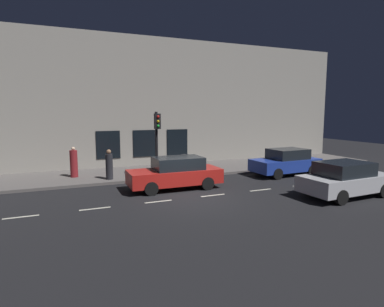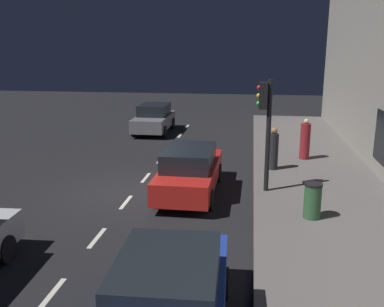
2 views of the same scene
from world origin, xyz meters
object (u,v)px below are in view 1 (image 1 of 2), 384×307
object	(u,v)px
traffic_light	(157,134)
pedestrian_0	(109,166)
parked_car_0	(345,179)
parked_car_3	(286,162)
pedestrian_1	(74,163)
parked_car_1	(176,173)
trash_bin	(185,162)

from	to	relation	value
traffic_light	pedestrian_0	distance (m)	3.13
parked_car_0	parked_car_3	bearing A→B (deg)	168.77
parked_car_3	pedestrian_1	world-z (taller)	pedestrian_1
traffic_light	parked_car_1	size ratio (longest dim) A/B	0.80
traffic_light	parked_car_1	distance (m)	3.02
traffic_light	pedestrian_0	size ratio (longest dim) A/B	2.23
parked_car_1	trash_bin	size ratio (longest dim) A/B	4.55
parked_car_0	pedestrian_1	bearing A→B (deg)	-130.07
pedestrian_1	parked_car_1	bearing A→B (deg)	42.65
parked_car_3	pedestrian_1	bearing A→B (deg)	71.31
pedestrian_0	pedestrian_1	world-z (taller)	pedestrian_1
traffic_light	pedestrian_0	world-z (taller)	traffic_light
parked_car_3	traffic_light	bearing A→B (deg)	75.14
parked_car_0	trash_bin	xyz separation A→B (m)	(8.05, 4.59, -0.14)
traffic_light	parked_car_0	distance (m)	9.72
pedestrian_0	traffic_light	bearing A→B (deg)	-51.21
traffic_light	parked_car_1	world-z (taller)	traffic_light
parked_car_1	pedestrian_0	size ratio (longest dim) A/B	2.80
parked_car_1	traffic_light	bearing A→B (deg)	5.46
parked_car_0	pedestrian_1	distance (m)	14.00
trash_bin	traffic_light	bearing A→B (deg)	121.00
traffic_light	parked_car_0	xyz separation A→B (m)	(-6.74, -6.76, -1.81)
parked_car_0	pedestrian_1	xyz separation A→B (m)	(8.56, 11.08, 0.14)
parked_car_1	pedestrian_1	size ratio (longest dim) A/B	2.68
pedestrian_1	parked_car_3	bearing A→B (deg)	69.22
traffic_light	pedestrian_1	size ratio (longest dim) A/B	2.13
parked_car_1	pedestrian_0	world-z (taller)	pedestrian_0
parked_car_0	pedestrian_0	xyz separation A→B (m)	(7.17, 9.34, 0.11)
parked_car_0	trash_bin	bearing A→B (deg)	-152.69
parked_car_1	parked_car_3	xyz separation A→B (m)	(0.72, -7.34, -0.00)
parked_car_1	parked_car_3	bearing A→B (deg)	-83.78
pedestrian_1	trash_bin	size ratio (longest dim) A/B	1.70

